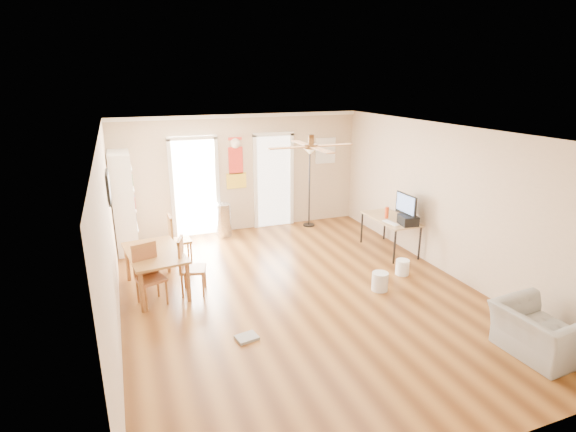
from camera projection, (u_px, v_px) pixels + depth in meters
name	position (u px, v px, depth m)	size (l,w,h in m)	color
floor	(301.00, 294.00, 7.17)	(7.00, 7.00, 0.00)	brown
ceiling	(303.00, 132.00, 6.39)	(5.50, 7.00, 0.00)	silver
wall_back	(241.00, 173.00, 9.90)	(5.50, 0.04, 2.60)	beige
wall_front	(466.00, 337.00, 3.67)	(5.50, 0.04, 2.60)	beige
wall_left	(110.00, 240.00, 5.84)	(0.04, 7.00, 2.60)	beige
wall_right	(448.00, 200.00, 7.72)	(0.04, 7.00, 2.60)	beige
crown_molding	(303.00, 135.00, 6.41)	(5.50, 7.00, 0.08)	white
kitchen_doorway	(195.00, 188.00, 9.60)	(0.90, 0.10, 2.10)	white
bathroom_doorway	(273.00, 182.00, 10.22)	(0.80, 0.10, 2.10)	white
wall_decal	(236.00, 163.00, 9.77)	(0.46, 0.03, 1.10)	red
ac_grille	(325.00, 151.00, 10.46)	(0.50, 0.04, 0.60)	white
framed_poster	(108.00, 187.00, 6.98)	(0.04, 0.66, 0.48)	black
ceiling_fan	(311.00, 146.00, 6.18)	(1.24, 1.24, 0.20)	#593819
bookshelf	(123.00, 203.00, 8.73)	(0.40, 0.90, 1.99)	white
dining_table	(156.00, 271.00, 7.21)	(0.82, 1.36, 0.68)	olive
dining_chair_right_a	(180.00, 238.00, 8.36)	(0.37, 0.37, 0.91)	#A47335
dining_chair_right_b	(193.00, 266.00, 7.09)	(0.39, 0.39, 0.94)	#9B5C32
dining_chair_near	(151.00, 276.00, 6.74)	(0.39, 0.39, 0.94)	#9D5F32
trash_can	(223.00, 220.00, 9.71)	(0.34, 0.34, 0.73)	#B9B9BB
torchiere_lamp	(309.00, 187.00, 10.22)	(0.35, 0.35, 1.86)	black
computer_desk	(389.00, 234.00, 8.88)	(0.64, 1.28, 0.69)	tan
imac	(406.00, 208.00, 8.43)	(0.08, 0.61, 0.56)	black
keyboard	(391.00, 223.00, 8.47)	(0.12, 0.37, 0.01)	white
printer	(408.00, 220.00, 8.36)	(0.30, 0.35, 0.18)	black
orange_bottle	(387.00, 213.00, 8.74)	(0.08, 0.08, 0.23)	red
wastebasket_a	(380.00, 281.00, 7.27)	(0.27, 0.27, 0.31)	silver
wastebasket_b	(402.00, 267.00, 7.86)	(0.24, 0.24, 0.27)	white
floor_cloth	(247.00, 338.00, 5.94)	(0.28, 0.22, 0.04)	gray
armchair	(539.00, 332.00, 5.54)	(0.97, 0.85, 0.63)	gray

